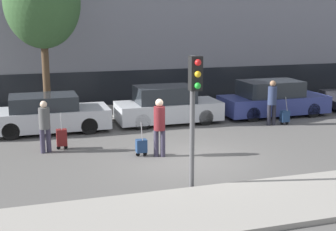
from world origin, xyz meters
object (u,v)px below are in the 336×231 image
Objects in this scene: parked_car_1 at (167,106)px; parked_car_2 at (272,99)px; pedestrian_center at (159,124)px; bare_tree_near_crossing at (42,2)px; parked_car_0 at (48,114)px; pedestrian_left at (45,124)px; trolley_center at (141,146)px; traffic_light at (194,95)px; trolley_right at (285,116)px; trolley_left at (62,138)px; pedestrian_right at (272,100)px.

parked_car_2 is (4.66, 0.02, 0.01)m from parked_car_1.
bare_tree_near_crossing is at bearing 138.45° from pedestrian_center.
parked_car_0 is 0.96× the size of parked_car_2.
pedestrian_left reaches higher than trolley_center.
traffic_light is at bearing -67.57° from pedestrian_center.
parked_car_0 is at bearing 113.38° from traffic_light.
parked_car_2 is 1.38× the size of traffic_light.
trolley_right is at bearing -10.22° from parked_car_0.
trolley_right is 10.29m from bare_tree_near_crossing.
pedestrian_center is at bearing 132.99° from pedestrian_left.
bare_tree_near_crossing is at bearing -117.05° from pedestrian_left.
trolley_right is at bearing -103.26° from parked_car_2.
parked_car_2 is at bearing 56.23° from pedestrian_center.
bare_tree_near_crossing reaches higher than pedestrian_left.
parked_car_2 is at bearing 0.42° from parked_car_0.
parked_car_1 is 4.99m from trolley_left.
trolley_right is at bearing -21.00° from parked_car_1.
bare_tree_near_crossing reaches higher than parked_car_2.
parked_car_0 is 9.22m from parked_car_2.
pedestrian_left is 8.60m from pedestrian_right.
pedestrian_right is at bearing -21.53° from bare_tree_near_crossing.
parked_car_0 is 1.32× the size of traffic_light.
traffic_light reaches higher than parked_car_0.
trolley_left is (-8.95, -2.55, -0.31)m from parked_car_2.
parked_car_0 is 2.44× the size of pedestrian_center.
parked_car_2 reaches higher than trolley_left.
pedestrian_center is (-1.55, -4.20, 0.32)m from parked_car_1.
pedestrian_right is at bearing 46.28° from traffic_light.
trolley_right is 0.17× the size of bare_tree_near_crossing.
parked_car_1 is 5.53m from pedestrian_left.
bare_tree_near_crossing is (-2.93, 8.73, 2.31)m from traffic_light.
parked_car_0 is 7.82m from traffic_light.
trolley_left is 5.65m from traffic_light.
traffic_light is 0.51× the size of bare_tree_near_crossing.
parked_car_2 is 9.85m from pedestrian_left.
parked_car_1 is (4.56, 0.05, 0.04)m from parked_car_0.
pedestrian_right is 7.72m from traffic_light.
parked_car_2 is 4.12× the size of trolley_right.
bare_tree_near_crossing is (-8.73, 3.31, 4.31)m from trolley_right.
bare_tree_near_crossing reaches higher than parked_car_0.
trolley_right is at bearing 179.93° from pedestrian_right.
trolley_left reaches higher than trolley_right.
pedestrian_left is at bearing -157.29° from trolley_left.
parked_car_1 is 3.86× the size of trolley_center.
pedestrian_center reaches higher than trolley_left.
pedestrian_center is 7.50m from bare_tree_near_crossing.
pedestrian_center is 1.01× the size of pedestrian_right.
pedestrian_right reaches higher than trolley_center.
parked_car_0 is 1.06× the size of parked_car_1.
pedestrian_left is at bearing -150.28° from parked_car_1.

